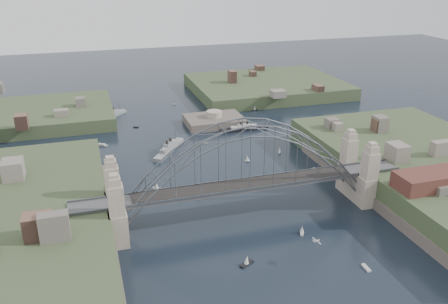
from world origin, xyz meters
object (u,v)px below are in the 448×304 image
bridge (246,170)px  fort_island (214,125)px  naval_cruiser_near (169,149)px  ocean_liner (244,128)px  wharf_shed (435,179)px  naval_cruiser_far (112,115)px

bridge → fort_island: bridge is taller
fort_island → naval_cruiser_near: size_ratio=1.22×
fort_island → ocean_liner: fort_island is taller
bridge → fort_island: bearing=80.3°
wharf_shed → naval_cruiser_far: bearing=123.4°
wharf_shed → naval_cruiser_far: wharf_shed is taller
naval_cruiser_near → naval_cruiser_far: size_ratio=1.44×
wharf_shed → bridge: bearing=162.3°
wharf_shed → naval_cruiser_far: size_ratio=1.60×
bridge → naval_cruiser_far: bearing=105.5°
wharf_shed → ocean_liner: 78.07m
bridge → ocean_liner: bridge is taller
bridge → naval_cruiser_near: bearing=102.2°
bridge → naval_cruiser_far: (-25.34, 91.20, -11.51)m
fort_island → ocean_liner: (8.82, -10.03, 1.06)m
bridge → ocean_liner: (20.82, 59.97, -11.61)m
bridge → ocean_liner: 64.53m
wharf_shed → fort_island: bearing=110.9°
fort_island → wharf_shed: wharf_shed is taller
naval_cruiser_far → bridge: bearing=-74.5°
fort_island → naval_cruiser_far: size_ratio=1.76×
fort_island → naval_cruiser_near: (-22.23, -22.66, 1.27)m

